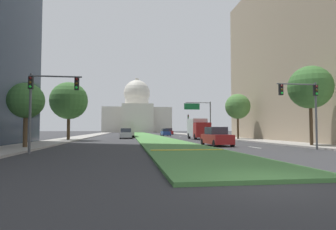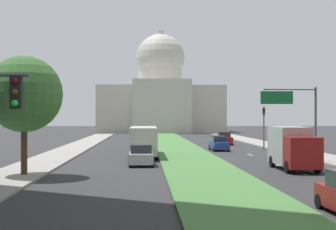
# 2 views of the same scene
# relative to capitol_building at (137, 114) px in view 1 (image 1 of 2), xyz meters

# --- Properties ---
(ground_plane) EXTENTS (284.51, 284.51, 0.00)m
(ground_plane) POSITION_rel_capitol_building_xyz_m (0.00, -63.87, -8.98)
(ground_plane) COLOR #333335
(grass_median) EXTENTS (5.64, 116.39, 0.14)m
(grass_median) POSITION_rel_capitol_building_xyz_m (0.00, -70.34, -8.91)
(grass_median) COLOR #4C8442
(grass_median) RESTS_ON ground_plane
(median_curb_nose) EXTENTS (5.08, 0.50, 0.04)m
(median_curb_nose) POSITION_rel_capitol_building_xyz_m (0.00, -117.08, -8.82)
(median_curb_nose) COLOR gold
(median_curb_nose) RESTS_ON grass_median
(lane_dashes_right) EXTENTS (0.16, 62.81, 0.01)m
(lane_dashes_right) POSITION_rel_capitol_building_xyz_m (6.83, -81.50, -8.97)
(lane_dashes_right) COLOR silver
(lane_dashes_right) RESTS_ON ground_plane
(sidewalk_left) EXTENTS (4.00, 116.39, 0.15)m
(sidewalk_left) POSITION_rel_capitol_building_xyz_m (-12.83, -76.80, -8.90)
(sidewalk_left) COLOR #9E9991
(sidewalk_left) RESTS_ON ground_plane
(sidewalk_right) EXTENTS (4.00, 116.39, 0.15)m
(sidewalk_right) POSITION_rel_capitol_building_xyz_m (12.83, -76.80, -8.90)
(sidewalk_right) COLOR #9E9991
(sidewalk_right) RESTS_ON ground_plane
(midrise_block_right) EXTENTS (15.31, 33.67, 23.54)m
(midrise_block_right) POSITION_rel_capitol_building_xyz_m (22.49, -103.45, 2.79)
(midrise_block_right) COLOR tan
(midrise_block_right) RESTS_ON ground_plane
(capitol_building) EXTENTS (31.73, 23.63, 26.34)m
(capitol_building) POSITION_rel_capitol_building_xyz_m (0.00, 0.00, 0.00)
(capitol_building) COLOR beige
(capitol_building) RESTS_ON ground_plane
(traffic_light_near_left) EXTENTS (3.34, 0.35, 5.20)m
(traffic_light_near_left) POSITION_rel_capitol_building_xyz_m (-9.49, -117.09, -5.18)
(traffic_light_near_left) COLOR #515456
(traffic_light_near_left) RESTS_ON ground_plane
(traffic_light_near_right) EXTENTS (3.34, 0.35, 5.20)m
(traffic_light_near_right) POSITION_rel_capitol_building_xyz_m (9.49, -116.39, -5.18)
(traffic_light_near_right) COLOR #515456
(traffic_light_near_right) RESTS_ON ground_plane
(traffic_light_far_right) EXTENTS (0.28, 0.35, 5.20)m
(traffic_light_far_right) POSITION_rel_capitol_building_xyz_m (10.33, -69.69, -5.66)
(traffic_light_far_right) COLOR #515456
(traffic_light_far_right) RESTS_ON ground_plane
(overhead_guide_sign) EXTENTS (4.90, 0.20, 6.50)m
(overhead_guide_sign) POSITION_rel_capitol_building_xyz_m (8.81, -87.55, -4.37)
(overhead_guide_sign) COLOR #515456
(overhead_guide_sign) RESTS_ON ground_plane
(street_tree_left_near) EXTENTS (2.86, 2.86, 5.34)m
(street_tree_left_near) POSITION_rel_capitol_building_xyz_m (-12.25, -112.26, -5.11)
(street_tree_left_near) COLOR #4C3823
(street_tree_left_near) RESTS_ON ground_plane
(street_tree_right_near) EXTENTS (3.89, 3.89, 7.34)m
(street_tree_right_near) POSITION_rel_capitol_building_xyz_m (12.32, -112.93, -3.60)
(street_tree_right_near) COLOR #4C3823
(street_tree_right_near) RESTS_ON ground_plane
(street_tree_left_mid) EXTENTS (5.10, 5.10, 8.03)m
(street_tree_left_mid) POSITION_rel_capitol_building_xyz_m (-12.15, -96.33, -3.52)
(street_tree_left_mid) COLOR #4C3823
(street_tree_left_mid) RESTS_ON ground_plane
(street_tree_right_mid) EXTENTS (3.74, 3.74, 6.84)m
(street_tree_right_mid) POSITION_rel_capitol_building_xyz_m (12.15, -96.26, -4.02)
(street_tree_right_mid) COLOR #4C3823
(street_tree_right_mid) RESTS_ON ground_plane
(sedan_lead_stopped) EXTENTS (2.01, 4.54, 1.79)m
(sedan_lead_stopped) POSITION_rel_capitol_building_xyz_m (4.26, -110.38, -8.14)
(sedan_lead_stopped) COLOR maroon
(sedan_lead_stopped) RESTS_ON ground_plane
(sedan_midblock) EXTENTS (2.08, 4.40, 1.71)m
(sedan_midblock) POSITION_rel_capitol_building_xyz_m (-4.47, -89.08, -8.18)
(sedan_midblock) COLOR #BCBCC1
(sedan_midblock) RESTS_ON ground_plane
(sedan_distant) EXTENTS (1.94, 4.37, 1.70)m
(sedan_distant) POSITION_rel_capitol_building_xyz_m (4.52, -71.74, -8.18)
(sedan_distant) COLOR navy
(sedan_distant) RESTS_ON ground_plane
(sedan_far_horizon) EXTENTS (1.94, 4.63, 1.80)m
(sedan_far_horizon) POSITION_rel_capitol_building_xyz_m (7.09, -59.33, -8.14)
(sedan_far_horizon) COLOR maroon
(sedan_far_horizon) RESTS_ON ground_plane
(box_truck_delivery) EXTENTS (2.40, 6.40, 3.20)m
(box_truck_delivery) POSITION_rel_capitol_building_xyz_m (6.89, -93.01, -7.30)
(box_truck_delivery) COLOR maroon
(box_truck_delivery) RESTS_ON ground_plane
(city_bus) EXTENTS (2.62, 11.00, 2.95)m
(city_bus) POSITION_rel_capitol_building_xyz_m (-4.26, -80.56, -7.21)
(city_bus) COLOR beige
(city_bus) RESTS_ON ground_plane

